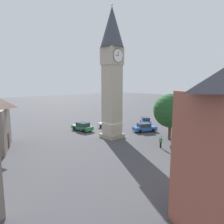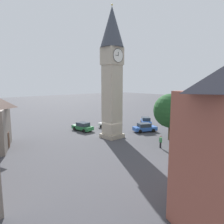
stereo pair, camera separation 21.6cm
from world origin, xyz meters
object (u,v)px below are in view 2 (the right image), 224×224
object	(u,v)px
clock_tower	(112,62)
car_blue_kerb	(83,127)
car_red_corner	(109,124)
building_shop_left	(209,105)
tree	(171,111)
car_silver_kerb	(146,121)
car_white_side	(185,147)
pedestrian	(161,141)
car_black_far	(145,128)

from	to	relation	value
clock_tower	car_blue_kerb	bearing A→B (deg)	-82.31
car_red_corner	building_shop_left	size ratio (longest dim) A/B	0.36
tree	car_silver_kerb	bearing A→B (deg)	-123.19
car_white_side	pedestrian	bearing A→B (deg)	-75.51
clock_tower	tree	distance (m)	11.38
car_blue_kerb	car_white_side	size ratio (longest dim) A/B	0.98
car_blue_kerb	building_shop_left	size ratio (longest dim) A/B	0.35
tree	building_shop_left	distance (m)	13.68
car_red_corner	building_shop_left	distance (m)	19.72
tree	car_blue_kerb	bearing A→B (deg)	-64.65
clock_tower	car_white_side	xyz separation A→B (m)	(-2.03, 11.27, -10.85)
tree	car_white_side	bearing A→B (deg)	51.22
car_blue_kerb	tree	distance (m)	15.60
car_white_side	car_blue_kerb	bearing A→B (deg)	-80.73
pedestrian	car_red_corner	bearing A→B (deg)	-101.53
clock_tower	car_black_far	world-z (taller)	clock_tower
clock_tower	car_blue_kerb	distance (m)	12.86
car_silver_kerb	building_shop_left	xyz separation A→B (m)	(-7.59, 9.29, 3.42)
car_red_corner	car_white_side	bearing A→B (deg)	83.28
tree	building_shop_left	xyz separation A→B (m)	(-13.68, -0.02, -0.27)
car_silver_kerb	building_shop_left	bearing A→B (deg)	129.26
tree	pedestrian	bearing A→B (deg)	17.22
car_white_side	building_shop_left	world-z (taller)	building_shop_left
pedestrian	tree	size ratio (longest dim) A/B	0.24
car_white_side	pedestrian	size ratio (longest dim) A/B	2.60
car_silver_kerb	pedestrian	distance (m)	14.90
clock_tower	tree	size ratio (longest dim) A/B	2.83
car_black_far	pedestrian	world-z (taller)	pedestrian
car_blue_kerb	car_white_side	bearing A→B (deg)	99.27
car_blue_kerb	pedestrian	xyz separation A→B (m)	(-2.16, 15.04, 0.25)
car_blue_kerb	car_silver_kerb	bearing A→B (deg)	160.77
car_white_side	car_black_far	distance (m)	11.11
car_black_far	tree	size ratio (longest dim) A/B	0.63
car_white_side	car_black_far	size ratio (longest dim) A/B	0.99
car_blue_kerb	car_silver_kerb	distance (m)	13.32
car_blue_kerb	tree	bearing A→B (deg)	115.35
clock_tower	car_blue_kerb	world-z (taller)	clock_tower
car_blue_kerb	car_red_corner	distance (m)	5.17
clock_tower	car_blue_kerb	size ratio (longest dim) A/B	4.60
car_blue_kerb	tree	size ratio (longest dim) A/B	0.61
car_silver_kerb	tree	xyz separation A→B (m)	(6.09, 9.31, 3.70)
building_shop_left	car_red_corner	bearing A→B (deg)	-38.10
car_white_side	building_shop_left	size ratio (longest dim) A/B	0.36
clock_tower	car_white_side	distance (m)	15.78
car_blue_kerb	pedestrian	bearing A→B (deg)	98.18
car_silver_kerb	building_shop_left	world-z (taller)	building_shop_left
car_white_side	car_black_far	bearing A→B (deg)	-114.89
building_shop_left	pedestrian	bearing A→B (deg)	4.33
pedestrian	building_shop_left	size ratio (longest dim) A/B	0.14
pedestrian	tree	distance (m)	5.69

